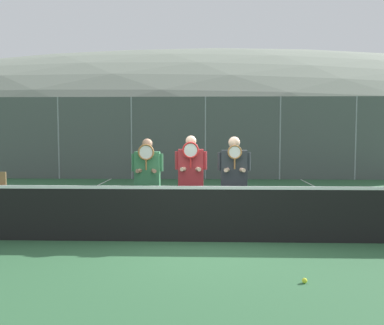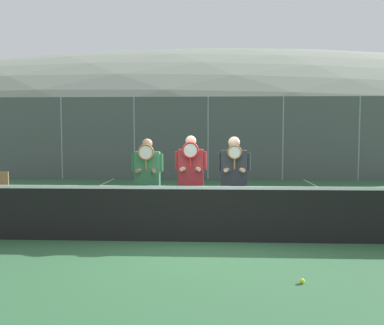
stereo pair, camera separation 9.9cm
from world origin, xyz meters
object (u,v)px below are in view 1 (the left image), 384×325
car_far_left (94,155)px  tennis_ball_on_court (305,281)px  player_center_right (234,175)px  player_center_left (191,175)px  car_center (311,153)px  player_leftmost (147,177)px  car_left_of_center (203,153)px

car_far_left → tennis_ball_on_court: (6.72, -15.08, -0.82)m
player_center_right → player_center_left: bearing=178.3°
player_center_left → tennis_ball_on_court: player_center_left is taller
player_center_left → car_center: bearing=67.0°
player_leftmost → car_center: car_center is taller
car_far_left → car_left_of_center: car_left_of_center is taller
car_center → player_leftmost: bearing=-116.2°
player_leftmost → car_left_of_center: (0.99, 12.29, -0.13)m
player_leftmost → car_left_of_center: size_ratio=0.38×
player_center_left → player_center_right: 0.83m
player_center_left → car_center: player_center_left is taller
player_leftmost → player_center_left: (0.85, -0.01, 0.04)m
player_leftmost → car_far_left: bearing=109.3°
player_leftmost → player_center_right: 1.68m
player_leftmost → tennis_ball_on_court: (2.41, -2.81, -1.05)m
player_leftmost → car_left_of_center: 12.33m
car_far_left → car_center: size_ratio=1.02×
car_far_left → tennis_ball_on_court: bearing=-66.0°
car_left_of_center → car_center: size_ratio=1.16×
player_leftmost → car_center: (6.24, 12.69, -0.14)m
player_center_left → car_far_left: 13.32m
car_left_of_center → tennis_ball_on_court: (1.42, -15.09, -0.91)m
car_left_of_center → car_center: (5.25, 0.41, -0.01)m
tennis_ball_on_court → player_leftmost: bearing=130.7°
player_center_left → tennis_ball_on_court: bearing=-60.8°
player_center_left → car_center: 13.80m
tennis_ball_on_court → player_center_right: bearing=104.9°
player_leftmost → car_far_left: (-4.30, 12.27, -0.22)m
player_center_left → car_far_left: player_center_left is taller
player_leftmost → player_center_right: bearing=-1.1°
car_far_left → player_center_right: bearing=-64.1°
player_leftmost → car_far_left: player_leftmost is taller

